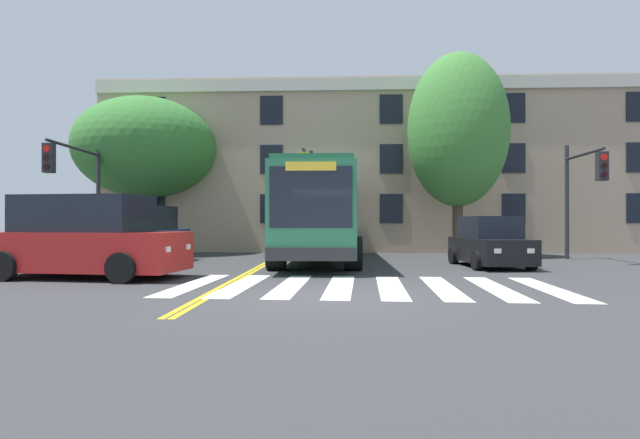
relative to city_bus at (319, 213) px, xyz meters
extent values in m
plane|color=#38383A|center=(0.54, -8.81, -1.84)|extent=(120.00, 120.00, 0.00)
cube|color=white|center=(-2.66, -6.90, -1.83)|extent=(0.77, 4.25, 0.01)
cube|color=white|center=(-1.50, -6.95, -1.83)|extent=(0.77, 4.25, 0.01)
cube|color=white|center=(-0.34, -7.00, -1.83)|extent=(0.77, 4.25, 0.01)
cube|color=white|center=(0.82, -7.06, -1.83)|extent=(0.77, 4.25, 0.01)
cube|color=white|center=(1.98, -7.11, -1.83)|extent=(0.77, 4.25, 0.01)
cube|color=white|center=(3.15, -7.16, -1.83)|extent=(0.77, 4.25, 0.01)
cube|color=white|center=(4.31, -7.21, -1.83)|extent=(0.77, 4.25, 0.01)
cube|color=white|center=(5.47, -7.26, -1.83)|extent=(0.77, 4.25, 0.01)
cube|color=gold|center=(-1.92, 6.92, -1.83)|extent=(0.12, 36.00, 0.01)
cube|color=gold|center=(-1.76, 6.92, -1.83)|extent=(0.12, 36.00, 0.01)
cube|color=#28704C|center=(0.00, -0.03, -0.01)|extent=(2.54, 10.56, 2.76)
cube|color=black|center=(1.25, -0.02, 0.27)|extent=(0.09, 9.70, 0.99)
cube|color=black|center=(-1.25, -0.04, 0.27)|extent=(0.09, 9.70, 0.99)
cube|color=black|center=(0.03, -5.31, 0.32)|extent=(2.22, 0.04, 1.65)
cube|color=yellow|center=(0.03, -5.32, 1.15)|extent=(1.36, 0.04, 0.24)
cube|color=#232326|center=(0.03, -5.34, -1.21)|extent=(2.42, 0.12, 0.36)
cube|color=#246444|center=(0.00, -0.03, 1.45)|extent=(2.39, 10.14, 0.16)
cylinder|color=black|center=(1.20, -3.29, -1.31)|extent=(0.57, 1.05, 1.05)
cylinder|color=black|center=(-1.16, -3.30, -1.31)|extent=(0.57, 1.05, 1.05)
cylinder|color=black|center=(1.17, 2.35, -1.31)|extent=(0.57, 1.05, 1.05)
cylinder|color=black|center=(-1.19, 2.34, -1.31)|extent=(0.57, 1.05, 1.05)
cylinder|color=black|center=(1.16, 3.45, -1.31)|extent=(0.57, 1.05, 1.05)
cylinder|color=black|center=(-1.20, 3.44, -1.31)|extent=(0.57, 1.05, 1.05)
cube|color=navy|center=(-6.49, -1.31, -1.12)|extent=(2.56, 5.30, 1.01)
cube|color=black|center=(-6.49, -1.26, -0.19)|extent=(2.14, 3.35, 0.85)
cube|color=white|center=(-6.19, -3.94, -1.02)|extent=(0.20, 0.06, 0.14)
cube|color=white|center=(-7.38, -3.80, -1.02)|extent=(0.20, 0.06, 0.14)
cylinder|color=black|center=(-5.66, -3.00, -1.46)|extent=(0.30, 0.78, 0.76)
cylinder|color=black|center=(-7.69, -2.77, -1.46)|extent=(0.30, 0.78, 0.76)
cylinder|color=black|center=(-5.30, 0.14, -1.46)|extent=(0.30, 0.78, 0.76)
cylinder|color=black|center=(-7.33, 0.37, -1.46)|extent=(0.30, 0.78, 0.76)
cube|color=black|center=(5.76, -1.88, -1.28)|extent=(1.97, 3.88, 0.79)
cube|color=black|center=(5.76, -1.84, -0.52)|extent=(1.66, 2.18, 0.72)
cube|color=white|center=(6.42, -3.73, -1.20)|extent=(0.20, 0.06, 0.14)
cube|color=white|center=(5.43, -3.81, -1.20)|extent=(0.20, 0.06, 0.14)
cylinder|color=black|center=(6.70, -2.96, -1.54)|extent=(0.27, 0.62, 0.60)
cylinder|color=black|center=(5.01, -3.11, -1.54)|extent=(0.27, 0.62, 0.60)
cylinder|color=black|center=(6.50, -0.65, -1.54)|extent=(0.27, 0.62, 0.60)
cylinder|color=black|center=(4.81, -0.79, -1.54)|extent=(0.27, 0.62, 0.60)
cube|color=white|center=(0.52, 9.27, -1.19)|extent=(2.22, 4.50, 0.93)
cube|color=black|center=(0.53, 9.40, -0.34)|extent=(1.85, 2.22, 0.76)
cube|color=white|center=(0.89, 7.04, -1.09)|extent=(0.20, 0.06, 0.14)
cube|color=white|center=(-0.22, 7.13, -1.09)|extent=(0.20, 0.06, 0.14)
cylinder|color=black|center=(1.35, 7.85, -1.51)|extent=(0.28, 0.68, 0.66)
cylinder|color=black|center=(-0.55, 8.01, -1.51)|extent=(0.28, 0.68, 0.66)
cylinder|color=black|center=(1.58, 10.54, -1.51)|extent=(0.28, 0.68, 0.66)
cylinder|color=black|center=(-0.32, 10.70, -1.51)|extent=(0.28, 0.68, 0.66)
cube|color=#AD1E1E|center=(-5.93, -5.64, -1.12)|extent=(5.34, 2.55, 1.02)
cube|color=black|center=(-5.98, -5.64, -0.13)|extent=(3.37, 2.14, 0.96)
cube|color=white|center=(-3.28, -5.33, -1.02)|extent=(0.06, 0.20, 0.14)
cube|color=white|center=(-3.41, -6.52, -1.02)|extent=(0.06, 0.20, 0.14)
cylinder|color=black|center=(-4.23, -4.80, -1.46)|extent=(0.78, 0.30, 0.76)
cylinder|color=black|center=(-4.45, -6.83, -1.46)|extent=(0.78, 0.30, 0.76)
cylinder|color=black|center=(-7.41, -4.45, -1.46)|extent=(0.78, 0.30, 0.76)
cylinder|color=black|center=(-7.63, -6.49, -1.46)|extent=(0.78, 0.30, 0.76)
cylinder|color=#28282D|center=(9.90, 1.79, 0.44)|extent=(0.16, 0.16, 4.55)
cylinder|color=#28282D|center=(9.87, 0.31, 2.17)|extent=(0.17, 2.97, 0.11)
cube|color=#28282D|center=(9.84, -1.03, 1.57)|extent=(0.35, 0.29, 1.00)
cylinder|color=red|center=(9.84, -1.18, 1.87)|extent=(0.22, 0.03, 0.22)
cylinder|color=black|center=(9.84, -1.18, 1.57)|extent=(0.22, 0.03, 0.22)
cylinder|color=black|center=(9.84, -1.18, 1.27)|extent=(0.22, 0.03, 0.22)
cylinder|color=#28282D|center=(-9.19, 1.54, 0.49)|extent=(0.16, 0.16, 4.64)
cylinder|color=#28282D|center=(-9.11, -0.40, 2.41)|extent=(0.27, 3.88, 0.11)
cube|color=#28282D|center=(-9.04, -2.19, 1.81)|extent=(0.35, 0.29, 1.00)
cylinder|color=red|center=(-9.04, -2.34, 2.11)|extent=(0.22, 0.04, 0.22)
cylinder|color=black|center=(-9.04, -2.34, 1.81)|extent=(0.22, 0.04, 0.22)
cylinder|color=black|center=(-9.04, -2.34, 1.51)|extent=(0.22, 0.04, 0.22)
cylinder|color=#28282D|center=(-0.51, 3.69, 0.50)|extent=(0.16, 0.16, 4.68)
cylinder|color=#28282D|center=(-0.55, 1.91, 2.40)|extent=(0.19, 3.56, 0.11)
cube|color=yellow|center=(-0.59, 0.29, 1.80)|extent=(0.35, 0.29, 1.00)
cylinder|color=red|center=(-0.59, 0.14, 2.10)|extent=(0.22, 0.03, 0.22)
cylinder|color=black|center=(-0.59, 0.14, 1.80)|extent=(0.22, 0.03, 0.22)
cylinder|color=black|center=(-0.59, 0.14, 1.50)|extent=(0.22, 0.03, 0.22)
cylinder|color=#4C3D2D|center=(5.88, 3.19, -0.51)|extent=(0.45, 0.45, 2.65)
ellipsoid|color=#428438|center=(5.88, 3.19, 3.65)|extent=(5.40, 5.11, 6.68)
cylinder|color=#4C3D2D|center=(-8.46, 4.77, -0.34)|extent=(0.46, 0.46, 3.00)
ellipsoid|color=#387A33|center=(-8.46, 4.77, 3.18)|extent=(6.79, 7.20, 4.74)
cube|color=tan|center=(3.23, 8.45, 2.42)|extent=(28.83, 6.17, 8.51)
cube|color=beige|center=(3.23, 5.29, 6.27)|extent=(28.83, 0.16, 0.60)
cube|color=black|center=(-8.30, 5.34, 0.29)|extent=(1.10, 0.06, 1.40)
cube|color=black|center=(-2.54, 5.34, 0.29)|extent=(1.10, 0.06, 1.40)
cube|color=black|center=(3.23, 5.34, 0.29)|extent=(1.10, 0.06, 1.40)
cube|color=black|center=(8.99, 5.34, 0.29)|extent=(1.10, 0.06, 1.40)
cube|color=black|center=(14.76, 5.34, 0.29)|extent=(1.10, 0.06, 1.40)
cube|color=black|center=(-8.30, 5.34, 2.67)|extent=(1.10, 0.06, 1.40)
cube|color=black|center=(-2.54, 5.34, 2.67)|extent=(1.10, 0.06, 1.40)
cube|color=black|center=(3.23, 5.34, 2.67)|extent=(1.10, 0.06, 1.40)
cube|color=black|center=(8.99, 5.34, 2.67)|extent=(1.10, 0.06, 1.40)
cube|color=black|center=(14.76, 5.34, 2.67)|extent=(1.10, 0.06, 1.40)
cube|color=black|center=(-8.30, 5.34, 5.05)|extent=(1.10, 0.06, 1.40)
cube|color=black|center=(-2.54, 5.34, 5.05)|extent=(1.10, 0.06, 1.40)
cube|color=black|center=(3.23, 5.34, 5.05)|extent=(1.10, 0.06, 1.40)
cube|color=black|center=(8.99, 5.34, 5.05)|extent=(1.10, 0.06, 1.40)
cube|color=black|center=(14.76, 5.34, 5.05)|extent=(1.10, 0.06, 1.40)
camera|label=1|loc=(0.86, -18.61, -0.33)|focal=28.00mm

